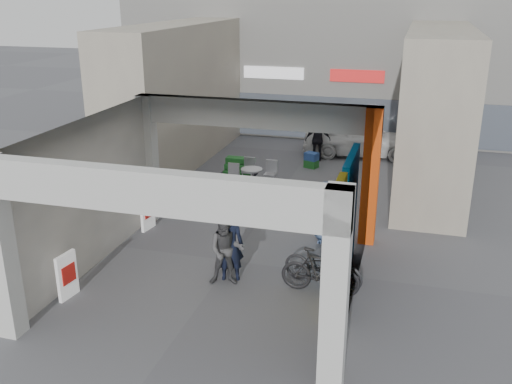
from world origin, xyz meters
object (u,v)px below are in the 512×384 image
(man_elderly, at_px, (327,212))
(man_with_dog, at_px, (230,245))
(man_crates, at_px, (318,140))
(bicycle_rear, at_px, (320,272))
(border_collie, at_px, (229,257))
(cafe_set, at_px, (251,178))
(produce_stand, at_px, (239,172))
(man_back_turned, at_px, (226,250))
(white_van, at_px, (360,137))
(bicycle_front, at_px, (323,265))

(man_elderly, bearing_deg, man_with_dog, -126.13)
(man_crates, bearing_deg, bicycle_rear, 86.43)
(border_collie, bearing_deg, cafe_set, 108.45)
(produce_stand, xyz_separation_m, bicycle_rear, (3.93, -6.81, 0.21))
(produce_stand, distance_m, bicycle_rear, 7.87)
(cafe_set, height_order, border_collie, cafe_set)
(cafe_set, bearing_deg, man_back_turned, -78.27)
(man_elderly, bearing_deg, white_van, 87.92)
(man_back_turned, bearing_deg, produce_stand, 90.81)
(bicycle_front, relative_size, bicycle_rear, 1.06)
(produce_stand, height_order, white_van, white_van)
(man_with_dog, xyz_separation_m, man_back_turned, (-0.00, -0.22, -0.03))
(border_collie, bearing_deg, produce_stand, 112.44)
(border_collie, relative_size, bicycle_rear, 0.42)
(cafe_set, xyz_separation_m, white_van, (2.99, 4.81, 0.42))
(man_crates, bearing_deg, bicycle_front, 86.82)
(man_crates, height_order, bicycle_rear, man_crates)
(man_with_dog, distance_m, bicycle_rear, 2.06)
(man_crates, height_order, bicycle_front, man_crates)
(man_back_turned, height_order, man_crates, man_crates)
(white_van, bearing_deg, cafe_set, 143.06)
(bicycle_rear, distance_m, white_van, 11.03)
(border_collie, relative_size, man_back_turned, 0.44)
(border_collie, distance_m, man_crates, 9.33)
(man_elderly, bearing_deg, bicycle_front, -85.14)
(border_collie, bearing_deg, man_elderly, 54.53)
(man_elderly, height_order, bicycle_front, man_elderly)
(border_collie, distance_m, bicycle_front, 2.25)
(bicycle_front, xyz_separation_m, white_van, (-0.37, 10.64, 0.26))
(produce_stand, bearing_deg, cafe_set, -26.59)
(bicycle_front, distance_m, bicycle_rear, 0.37)
(bicycle_rear, bearing_deg, white_van, 4.87)
(produce_stand, relative_size, border_collie, 1.63)
(border_collie, xyz_separation_m, man_crates, (0.42, 9.30, 0.53))
(cafe_set, relative_size, border_collie, 2.06)
(bicycle_rear, xyz_separation_m, white_van, (-0.37, 11.02, 0.22))
(bicycle_rear, bearing_deg, produce_stand, 32.99)
(bicycle_rear, height_order, white_van, white_van)
(cafe_set, xyz_separation_m, man_elderly, (3.06, -3.52, 0.50))
(cafe_set, distance_m, bicycle_front, 6.73)
(man_elderly, distance_m, man_crates, 7.36)
(produce_stand, bearing_deg, border_collie, -55.00)
(produce_stand, distance_m, border_collie, 6.45)
(cafe_set, bearing_deg, border_collie, -78.63)
(man_crates, bearing_deg, man_with_dog, 74.75)
(man_elderly, bearing_deg, cafe_set, 128.45)
(man_with_dog, bearing_deg, man_crates, -108.06)
(man_with_dog, height_order, bicycle_front, man_with_dog)
(man_elderly, distance_m, bicycle_rear, 2.72)
(man_back_turned, relative_size, man_elderly, 1.00)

